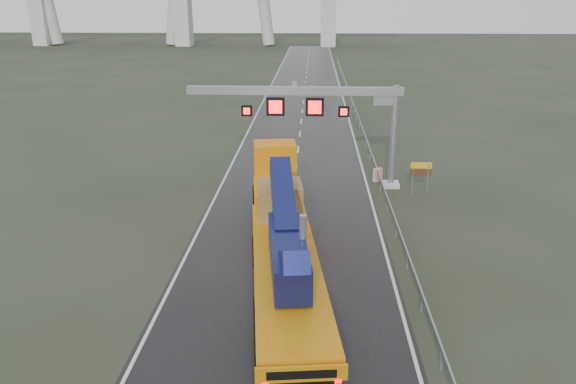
{
  "coord_description": "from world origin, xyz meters",
  "views": [
    {
      "loc": [
        1.32,
        -20.43,
        12.83
      ],
      "look_at": [
        0.05,
        7.24,
        3.2
      ],
      "focal_mm": 35.0,
      "sensor_mm": 36.0,
      "label": 1
    }
  ],
  "objects_px": {
    "heavy_haul_truck": "(281,216)",
    "striped_barrier": "(378,175)",
    "sign_gantry": "(325,108)",
    "exit_sign_pair": "(421,172)"
  },
  "relations": [
    {
      "from": "sign_gantry",
      "to": "heavy_haul_truck",
      "type": "bearing_deg",
      "value": -102.65
    },
    {
      "from": "sign_gantry",
      "to": "striped_barrier",
      "type": "relative_size",
      "value": 14.8
    },
    {
      "from": "exit_sign_pair",
      "to": "striped_barrier",
      "type": "relative_size",
      "value": 2.4
    },
    {
      "from": "heavy_haul_truck",
      "to": "exit_sign_pair",
      "type": "height_order",
      "value": "heavy_haul_truck"
    },
    {
      "from": "sign_gantry",
      "to": "striped_barrier",
      "type": "xyz_separation_m",
      "value": [
        3.99,
        1.14,
        -5.11
      ]
    },
    {
      "from": "sign_gantry",
      "to": "heavy_haul_truck",
      "type": "height_order",
      "value": "sign_gantry"
    },
    {
      "from": "heavy_haul_truck",
      "to": "striped_barrier",
      "type": "height_order",
      "value": "heavy_haul_truck"
    },
    {
      "from": "sign_gantry",
      "to": "heavy_haul_truck",
      "type": "relative_size",
      "value": 0.72
    },
    {
      "from": "sign_gantry",
      "to": "heavy_haul_truck",
      "type": "xyz_separation_m",
      "value": [
        -2.41,
        -10.76,
        -3.74
      ]
    },
    {
      "from": "heavy_haul_truck",
      "to": "striped_barrier",
      "type": "bearing_deg",
      "value": 55.2
    }
  ]
}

